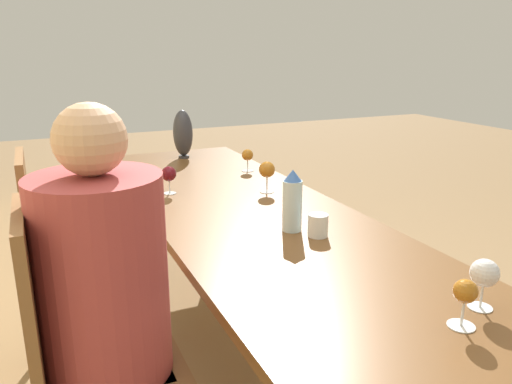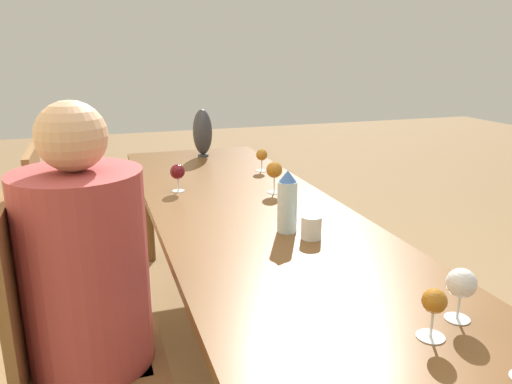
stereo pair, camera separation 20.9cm
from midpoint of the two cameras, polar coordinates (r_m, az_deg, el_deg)
name	(u,v)px [view 2 (the right image)]	position (r m, az deg, el deg)	size (l,w,h in m)	color
ground_plane	(264,380)	(2.37, 3.65, -20.73)	(14.00, 14.00, 0.00)	olive
dining_table	(265,238)	(2.03, 3.99, -5.31)	(3.16, 0.84, 0.74)	brown
water_bottle	(287,202)	(1.90, 6.74, -1.23)	(0.08, 0.08, 0.24)	#ADCCD6
water_tumbler	(311,227)	(1.87, 9.55, -4.07)	(0.08, 0.08, 0.09)	silver
vase	(203,132)	(3.23, -4.29, 6.80)	(0.12, 0.12, 0.31)	#2D2D33
wine_glass_0	(434,303)	(1.33, 24.08, -11.66)	(0.07, 0.07, 0.13)	silver
wine_glass_1	(262,156)	(2.85, 2.77, 4.14)	(0.07, 0.07, 0.13)	silver
wine_glass_3	(178,172)	(2.45, -6.57, 2.21)	(0.07, 0.07, 0.14)	silver
wine_glass_4	(274,171)	(2.41, 4.58, 2.43)	(0.08, 0.08, 0.15)	silver
wine_glass_5	(461,284)	(1.44, 26.40, -9.51)	(0.08, 0.08, 0.14)	silver
chair_near	(66,347)	(1.69, -17.48, -16.60)	(0.44, 0.44, 1.01)	brown
chair_far	(72,252)	(2.39, -17.96, -6.56)	(0.44, 0.44, 1.01)	brown
person_near	(93,298)	(1.61, -14.58, -11.69)	(0.38, 0.38, 1.28)	#2D2D38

